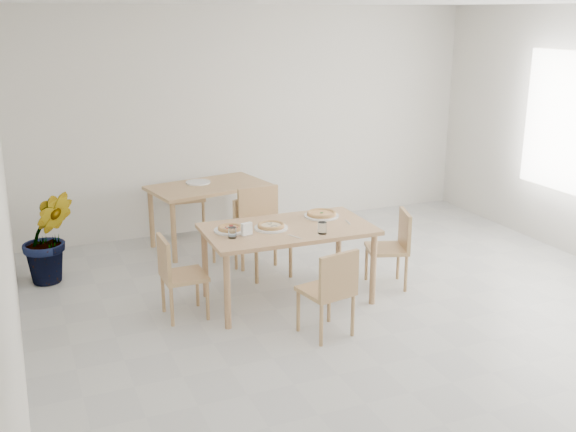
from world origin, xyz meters
name	(u,v)px	position (x,y,z in m)	size (l,w,h in m)	color
main_table	(288,235)	(-0.56, 1.03, 0.67)	(1.61, 0.94, 0.75)	tan
chair_south	(331,287)	(-0.52, 0.17, 0.46)	(0.46, 0.46, 0.80)	tan
chair_north	(263,224)	(-0.51, 1.84, 0.54)	(0.48, 0.48, 0.92)	tan
chair_west	(176,271)	(-1.65, 1.07, 0.45)	(0.39, 0.39, 0.78)	tan
chair_east	(394,243)	(0.58, 0.95, 0.46)	(0.50, 0.50, 0.79)	tan
plate_margherita	(321,216)	(-0.11, 1.22, 0.76)	(0.35, 0.35, 0.02)	white
plate_mushroom	(271,228)	(-0.72, 1.05, 0.76)	(0.32, 0.32, 0.02)	white
plate_pepperoni	(230,230)	(-1.10, 1.13, 0.76)	(0.30, 0.30, 0.02)	white
pizza_margherita	(322,214)	(-0.11, 1.22, 0.78)	(0.31, 0.31, 0.03)	#F0B071
pizza_mushroom	(271,226)	(-0.72, 1.05, 0.78)	(0.33, 0.33, 0.03)	#F0B071
pizza_pepperoni	(230,228)	(-1.10, 1.13, 0.78)	(0.25, 0.25, 0.03)	#F0B071
tumbler_a	(322,228)	(-0.34, 0.73, 0.80)	(0.08, 0.08, 0.11)	white
tumbler_b	(232,233)	(-1.14, 0.94, 0.80)	(0.07, 0.07, 0.10)	white
napkin_holder	(247,230)	(-1.01, 0.94, 0.81)	(0.12, 0.08, 0.13)	silver
fork_a	(295,237)	(-0.61, 0.73, 0.75)	(0.01, 0.16, 0.01)	silver
fork_b	(348,222)	(0.04, 0.94, 0.75)	(0.01, 0.16, 0.01)	silver
second_table	(208,193)	(-0.80, 2.90, 0.66)	(1.47, 1.01, 0.75)	tan
chair_back_s	(239,224)	(-0.66, 2.17, 0.46)	(0.53, 0.53, 0.79)	tan
chair_back_n	(183,191)	(-0.93, 3.60, 0.52)	(0.47, 0.47, 0.90)	tan
plate_empty	(198,182)	(-0.88, 3.04, 0.76)	(0.29, 0.29, 0.02)	white
potted_plant	(49,237)	(-2.65, 2.42, 0.49)	(0.54, 0.43, 0.98)	#325D1C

